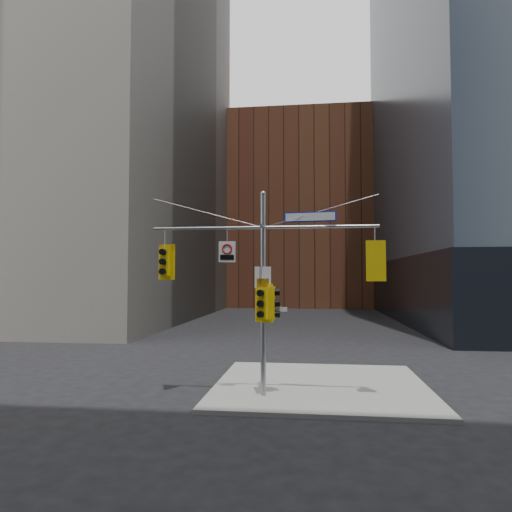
% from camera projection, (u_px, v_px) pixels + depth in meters
% --- Properties ---
extents(ground, '(160.00, 160.00, 0.00)m').
position_uv_depth(ground, '(256.00, 417.00, 13.82)').
color(ground, black).
rests_on(ground, ground).
extents(sidewalk_corner, '(8.00, 8.00, 0.15)m').
position_uv_depth(sidewalk_corner, '(320.00, 385.00, 17.54)').
color(sidewalk_corner, gray).
rests_on(sidewalk_corner, ground).
extents(brick_midrise, '(26.00, 20.00, 28.00)m').
position_uv_depth(brick_midrise, '(301.00, 215.00, 71.97)').
color(brick_midrise, brown).
rests_on(brick_midrise, ground).
extents(signal_assembly, '(8.00, 0.80, 7.30)m').
position_uv_depth(signal_assembly, '(263.00, 272.00, 16.00)').
color(signal_assembly, gray).
rests_on(signal_assembly, ground).
extents(traffic_light_west_arm, '(0.62, 0.52, 1.30)m').
position_uv_depth(traffic_light_west_arm, '(165.00, 262.00, 16.46)').
color(traffic_light_west_arm, '#E4BC0C').
rests_on(traffic_light_west_arm, ground).
extents(traffic_light_east_arm, '(0.66, 0.52, 1.38)m').
position_uv_depth(traffic_light_east_arm, '(375.00, 261.00, 15.55)').
color(traffic_light_east_arm, '#E4BC0C').
rests_on(traffic_light_east_arm, ground).
extents(traffic_light_pole_side, '(0.44, 0.37, 1.15)m').
position_uv_depth(traffic_light_pole_side, '(273.00, 303.00, 15.91)').
color(traffic_light_pole_side, '#E4BC0C').
rests_on(traffic_light_pole_side, ground).
extents(traffic_light_pole_front, '(0.63, 0.58, 1.33)m').
position_uv_depth(traffic_light_pole_front, '(262.00, 303.00, 15.68)').
color(traffic_light_pole_front, '#E4BC0C').
rests_on(traffic_light_pole_front, ground).
extents(street_sign_blade, '(1.83, 0.26, 0.36)m').
position_uv_depth(street_sign_blade, '(310.00, 217.00, 15.89)').
color(street_sign_blade, '#102297').
rests_on(street_sign_blade, ground).
extents(regulatory_sign_arm, '(0.60, 0.10, 0.74)m').
position_uv_depth(regulatory_sign_arm, '(227.00, 251.00, 16.17)').
color(regulatory_sign_arm, silver).
rests_on(regulatory_sign_arm, ground).
extents(regulatory_sign_pole, '(0.57, 0.06, 0.75)m').
position_uv_depth(regulatory_sign_pole, '(263.00, 278.00, 15.87)').
color(regulatory_sign_pole, silver).
rests_on(regulatory_sign_pole, ground).
extents(street_blade_ew, '(0.78, 0.11, 0.16)m').
position_uv_depth(street_blade_ew, '(276.00, 309.00, 15.89)').
color(street_blade_ew, silver).
rests_on(street_blade_ew, ground).
extents(street_blade_ns, '(0.12, 0.77, 0.15)m').
position_uv_depth(street_blade_ns, '(265.00, 320.00, 16.37)').
color(street_blade_ns, '#145926').
rests_on(street_blade_ns, ground).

